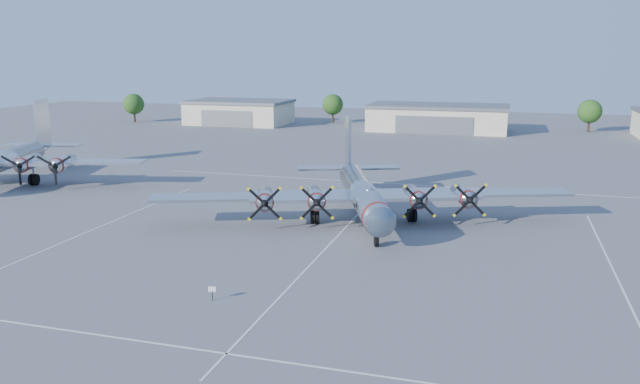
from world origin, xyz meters
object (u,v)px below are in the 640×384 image
(info_placard, at_px, (212,291))
(main_bomber_b29, at_px, (361,218))
(tree_east, at_px, (590,111))
(hangar_center, at_px, (438,118))
(tree_west, at_px, (333,105))
(bomber_west, at_px, (7,182))
(hangar_west, at_px, (239,112))
(tree_far_west, at_px, (134,104))

(info_placard, bearing_deg, main_bomber_b29, 66.09)
(tree_east, relative_size, main_bomber_b29, 0.17)
(hangar_center, xyz_separation_m, main_bomber_b29, (0.60, -74.19, -2.71))
(tree_west, xyz_separation_m, bomber_west, (-20.85, -77.93, -4.22))
(hangar_west, xyz_separation_m, tree_west, (20.00, 8.04, 1.51))
(bomber_west, bearing_deg, tree_west, 60.58)
(hangar_west, distance_m, tree_west, 21.61)
(main_bomber_b29, bearing_deg, bomber_west, 154.02)
(main_bomber_b29, relative_size, bomber_west, 1.10)
(hangar_center, distance_m, bomber_west, 83.63)
(hangar_center, distance_m, main_bomber_b29, 74.24)
(bomber_west, relative_size, info_placard, 37.18)
(hangar_west, bearing_deg, hangar_center, -0.00)
(bomber_west, bearing_deg, main_bomber_b29, -19.73)
(tree_far_west, bearing_deg, tree_west, 14.93)
(tree_far_west, height_order, main_bomber_b29, tree_far_west)
(hangar_west, relative_size, info_placard, 23.25)
(bomber_west, xyz_separation_m, info_placard, (41.83, -27.56, 0.68))
(main_bomber_b29, height_order, info_placard, main_bomber_b29)
(main_bomber_b29, bearing_deg, hangar_west, 100.88)
(tree_west, bearing_deg, tree_far_west, -165.07)
(tree_west, height_order, info_placard, tree_west)
(main_bomber_b29, bearing_deg, tree_west, 86.60)
(tree_east, bearing_deg, tree_far_west, -174.29)
(hangar_west, distance_m, tree_east, 75.26)
(hangar_west, distance_m, info_placard, 105.74)
(hangar_west, relative_size, bomber_west, 0.63)
(tree_west, height_order, bomber_west, tree_west)
(hangar_west, xyz_separation_m, tree_far_west, (-25.00, -3.96, 1.51))
(main_bomber_b29, distance_m, info_placard, 23.73)
(tree_far_west, xyz_separation_m, info_placard, (65.98, -93.49, -3.54))
(hangar_west, height_order, tree_far_west, tree_far_west)
(hangar_center, height_order, tree_west, tree_west)
(main_bomber_b29, distance_m, bomber_west, 46.65)
(info_placard, bearing_deg, tree_east, 59.13)
(tree_east, height_order, main_bomber_b29, tree_east)
(tree_far_west, height_order, tree_east, same)
(tree_far_west, bearing_deg, info_placard, -54.79)
(tree_east, relative_size, info_placard, 6.83)
(info_placard, bearing_deg, bomber_west, 133.94)
(tree_west, xyz_separation_m, tree_east, (55.00, -2.00, 0.00))
(hangar_west, relative_size, main_bomber_b29, 0.57)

